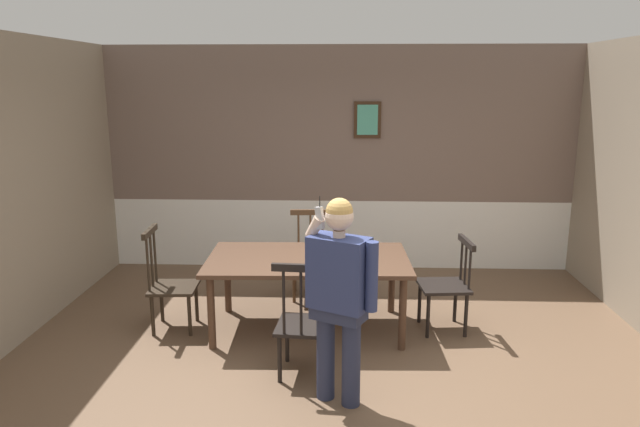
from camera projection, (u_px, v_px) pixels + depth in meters
The scene contains 8 objects.
ground_plane at pixel (335, 372), 4.95m from camera, with size 6.64×6.64×0.00m, color brown.
room_back_partition at pixel (340, 163), 7.51m from camera, with size 6.03×0.17×2.84m.
dining_table at pixel (308, 265), 5.66m from camera, with size 1.97×1.16×0.74m.
chair_near_window at pixel (169, 283), 5.72m from camera, with size 0.47×0.47×1.02m.
chair_by_doorway at pixel (304, 323), 4.79m from camera, with size 0.49×0.49×1.02m.
chair_at_table_head at pixel (447, 285), 5.70m from camera, with size 0.50×0.50×0.92m.
chair_opposite_corner at pixel (311, 255), 6.62m from camera, with size 0.49×0.49×0.97m.
person_figure at pixel (340, 289), 4.30m from camera, with size 0.55×0.41×1.60m.
Camera 1 is at (0.07, -4.53, 2.41)m, focal length 32.84 mm.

